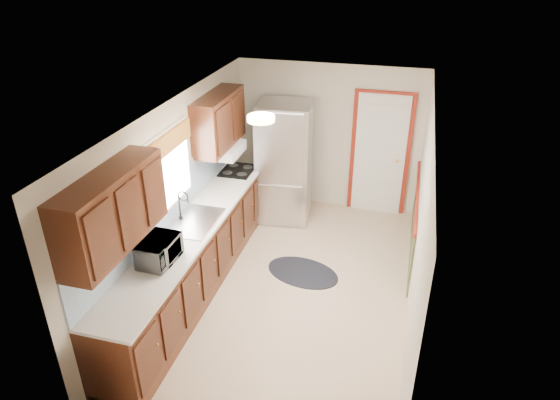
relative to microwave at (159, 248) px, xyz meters
The scene contains 8 objects.
room_shell 1.63m from the microwave, 42.51° to the left, with size 3.20×5.20×2.52m.
kitchen_run 0.86m from the microwave, 92.50° to the left, with size 0.63×4.00×2.20m.
back_wall_trim 3.98m from the microwave, 56.48° to the left, with size 1.12×2.30×2.08m.
ceiling_fixture 1.79m from the microwave, 45.00° to the left, with size 0.30×0.30×0.06m, color #FFD88C.
microwave is the anchor object (origin of this frame).
refrigerator 3.03m from the microwave, 78.05° to the left, with size 0.87×0.84×1.91m.
rug 2.24m from the microwave, 49.07° to the left, with size 1.02×0.66×0.01m, color black.
cooktop 2.51m from the microwave, 89.77° to the left, with size 0.47×0.56×0.02m, color black.
Camera 1 is at (1.25, -5.12, 4.06)m, focal length 32.00 mm.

